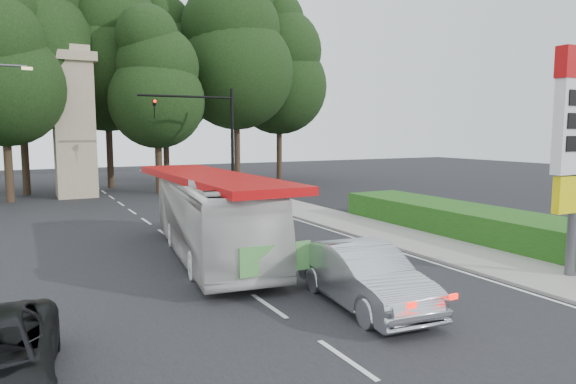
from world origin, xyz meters
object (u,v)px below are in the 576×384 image
traffic_signal_mast (213,128)px  monument (74,122)px  sedan_silver (364,276)px  transit_bus (211,216)px

traffic_signal_mast → monument: bearing=142.0°
sedan_silver → monument: bearing=104.5°
traffic_signal_mast → monument: 9.76m
transit_bus → sedan_silver: bearing=-68.5°
traffic_signal_mast → transit_bus: (-5.18, -14.21, -3.20)m
monument → transit_bus: monument is taller
traffic_signal_mast → transit_bus: bearing=-110.0°
traffic_signal_mast → sedan_silver: size_ratio=1.50×
traffic_signal_mast → sedan_silver: traffic_signal_mast is taller
monument → traffic_signal_mast: bearing=-38.0°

